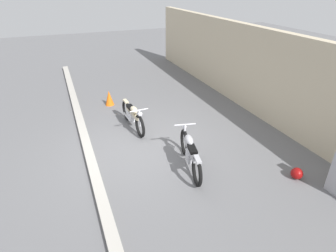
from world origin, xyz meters
TOP-DOWN VIEW (x-y plane):
  - ground_plane at (0.00, 0.00)m, footprint 40.00×40.00m
  - building_wall at (0.00, 4.45)m, footprint 18.00×0.30m
  - curb_strip at (0.00, -1.37)m, footprint 18.00×0.24m
  - helmet at (2.66, 3.02)m, footprint 0.28×0.28m
  - traffic_cone at (-3.34, -0.17)m, footprint 0.32×0.32m
  - motorcycle_silver at (1.31, 0.89)m, footprint 1.96×0.67m
  - motorcycle_cream at (-1.24, 0.15)m, footprint 1.95×0.55m

SIDE VIEW (x-z plane):
  - ground_plane at x=0.00m, z-range 0.00..0.00m
  - curb_strip at x=0.00m, z-range 0.00..0.12m
  - helmet at x=2.66m, z-range 0.00..0.28m
  - traffic_cone at x=-3.34m, z-range 0.00..0.55m
  - motorcycle_cream at x=-1.24m, z-range -0.02..0.86m
  - motorcycle_silver at x=1.31m, z-range -0.02..0.88m
  - building_wall at x=0.00m, z-range 0.00..2.84m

